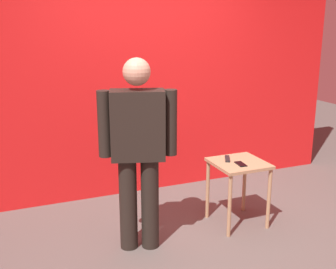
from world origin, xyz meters
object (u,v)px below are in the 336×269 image
at_px(cell_phone, 241,164).
at_px(tv_remote, 227,159).
at_px(side_table, 238,173).
at_px(standing_person, 138,146).

height_order(cell_phone, tv_remote, tv_remote).
distance_m(side_table, tv_remote, 0.17).
relative_size(standing_person, cell_phone, 11.54).
bearing_deg(tv_remote, cell_phone, -48.33).
xyz_separation_m(standing_person, side_table, (1.03, 0.07, -0.41)).
bearing_deg(standing_person, tv_remote, 9.85).
relative_size(standing_person, tv_remote, 9.78).
height_order(side_table, tv_remote, tv_remote).
bearing_deg(side_table, cell_phone, -110.23).
bearing_deg(tv_remote, standing_person, -142.52).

